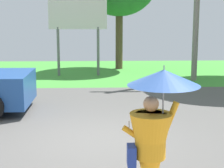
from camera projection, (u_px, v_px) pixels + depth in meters
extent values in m
cube|color=#565451|center=(96.00, 118.00, 10.41)|extent=(40.00, 8.00, 0.10)
cube|color=green|center=(97.00, 72.00, 18.26)|extent=(40.00, 8.00, 0.10)
cone|color=orange|center=(150.00, 162.00, 5.36)|extent=(0.60, 0.60, 1.45)
cylinder|color=orange|center=(150.00, 136.00, 5.28)|extent=(0.44, 0.44, 0.65)
sphere|color=tan|center=(151.00, 104.00, 5.19)|extent=(0.22, 0.22, 0.22)
cylinder|color=orange|center=(171.00, 117.00, 5.24)|extent=(0.24, 0.09, 0.45)
cylinder|color=orange|center=(132.00, 133.00, 5.29)|extent=(0.29, 0.08, 0.24)
cylinder|color=gray|center=(163.00, 101.00, 5.19)|extent=(0.02, 0.02, 0.75)
cone|color=#33569E|center=(164.00, 77.00, 5.13)|extent=(1.01, 1.01, 0.22)
cylinder|color=gray|center=(164.00, 69.00, 5.11)|extent=(0.02, 0.02, 0.10)
cube|color=#B7B7BC|center=(129.00, 126.00, 5.30)|extent=(0.02, 0.11, 0.16)
cube|color=navy|center=(132.00, 156.00, 5.28)|extent=(0.12, 0.24, 0.30)
cylinder|color=black|center=(8.00, 91.00, 11.83)|extent=(0.76, 0.28, 0.76)
cylinder|color=slate|center=(58.00, 51.00, 16.89)|extent=(0.12, 0.12, 2.20)
cylinder|color=slate|center=(98.00, 51.00, 16.95)|extent=(0.12, 0.12, 2.20)
cube|color=silver|center=(78.00, 13.00, 16.60)|extent=(2.60, 0.10, 1.40)
cylinder|color=brown|center=(119.00, 38.00, 18.89)|extent=(0.36, 0.36, 3.16)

